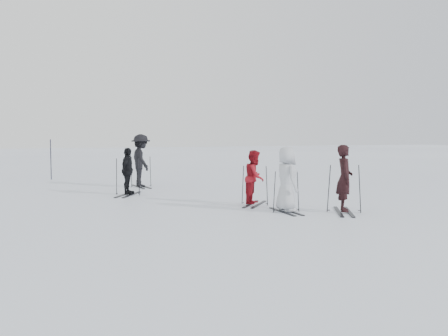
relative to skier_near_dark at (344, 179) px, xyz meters
name	(u,v)px	position (x,y,z in m)	size (l,w,h in m)	color
ground	(236,205)	(-2.17, 2.28, -0.87)	(120.00, 120.00, 0.00)	silver
skier_near_dark	(344,179)	(0.00, 0.00, 0.00)	(0.63, 0.42, 1.74)	black
skier_red	(255,178)	(-1.65, 2.08, -0.09)	(0.75, 0.59, 1.55)	maroon
skier_grey	(286,180)	(-1.39, 0.58, -0.02)	(0.83, 0.54, 1.69)	#B2B5BC
skier_uphill_left	(128,172)	(-4.77, 5.60, -0.09)	(0.91, 0.38, 1.56)	black
skier_uphill_far	(141,161)	(-3.90, 7.97, 0.13)	(1.30, 0.74, 2.01)	black
skis_near_dark	(344,188)	(0.00, 0.00, -0.22)	(0.94, 1.77, 1.29)	black
skis_red	(255,185)	(-1.65, 2.08, -0.29)	(0.85, 1.60, 1.17)	black
skis_grey	(286,191)	(-1.39, 0.58, -0.31)	(0.81, 1.53, 1.12)	black
skis_uphill_left	(128,176)	(-4.77, 5.60, -0.23)	(0.92, 1.74, 1.27)	black
skis_uphill_far	(141,171)	(-3.90, 7.97, -0.26)	(0.88, 1.66, 1.21)	black
piste_marker	(51,159)	(-7.15, 12.44, 0.03)	(0.04, 0.04, 1.80)	black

